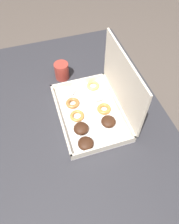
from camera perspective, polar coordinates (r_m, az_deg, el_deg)
The scene contains 4 objects.
ground_plane at distance 1.66m, azimuth -1.77°, elevation -15.22°, with size 8.00×8.00×0.00m, color #564C44.
dining_table at distance 1.10m, azimuth -2.58°, elevation -3.17°, with size 1.17×0.77×0.73m.
donut_box at distance 0.96m, azimuth 2.41°, elevation 1.81°, with size 0.39×0.29×0.29m.
coffee_mug at distance 1.14m, azimuth -7.27°, elevation 10.67°, with size 0.07×0.07×0.09m.
Camera 1 is at (0.59, -0.14, 1.54)m, focal length 35.00 mm.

